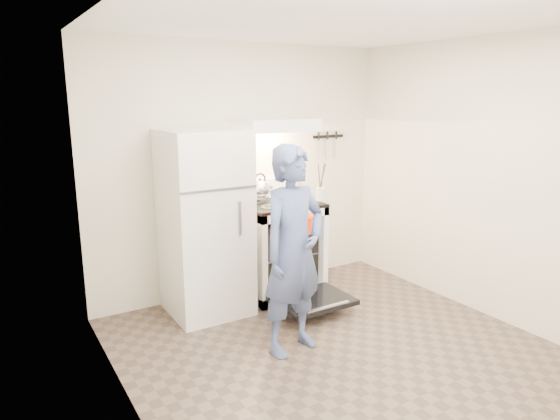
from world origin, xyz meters
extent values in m
plane|color=brown|center=(0.00, 0.00, 0.00)|extent=(3.60, 3.60, 0.00)
cube|color=beige|center=(0.00, 1.80, 1.25)|extent=(3.20, 0.02, 2.50)
cube|color=white|center=(-0.58, 1.45, 0.85)|extent=(0.70, 0.70, 1.70)
cube|color=white|center=(0.23, 1.48, 0.46)|extent=(0.76, 0.65, 0.92)
cube|color=black|center=(0.23, 1.48, 0.94)|extent=(0.76, 0.65, 0.03)
cube|color=white|center=(0.23, 1.76, 1.05)|extent=(0.76, 0.07, 0.20)
cube|color=black|center=(0.23, 0.88, 0.12)|extent=(0.70, 0.54, 0.04)
cube|color=slate|center=(0.23, 1.48, 0.44)|extent=(0.60, 0.52, 0.01)
cube|color=white|center=(0.23, 1.55, 1.71)|extent=(0.76, 0.50, 0.12)
cube|color=black|center=(1.05, 1.79, 1.55)|extent=(0.40, 0.02, 0.03)
cylinder|color=#8B6346|center=(0.25, 1.56, 0.45)|extent=(0.36, 0.36, 0.02)
cylinder|color=silver|center=(0.55, 1.22, 1.05)|extent=(0.11, 0.11, 0.13)
imported|color=#3B407A|center=(-0.29, 0.41, 0.82)|extent=(0.67, 0.51, 1.64)
camera|label=1|loc=(-2.28, -2.68, 1.99)|focal=32.00mm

